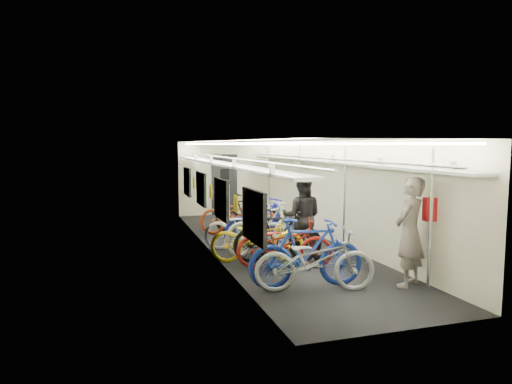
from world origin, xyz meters
TOP-DOWN VIEW (x-y plane):
  - train_car_shell at (-0.36, 0.71)m, footprint 10.00×10.00m
  - bicycle_0 at (-0.46, -3.24)m, footprint 2.02×1.10m
  - bicycle_1 at (-0.52, -3.04)m, footprint 1.97×0.78m
  - bicycle_2 at (-0.44, -1.82)m, footprint 1.91×1.14m
  - bicycle_3 at (-0.39, -1.35)m, footprint 1.85×0.76m
  - bicycle_4 at (-0.80, -1.27)m, footprint 1.96×1.20m
  - bicycle_5 at (-0.43, -0.62)m, footprint 1.99×0.99m
  - bicycle_6 at (-0.72, -0.19)m, footprint 1.97×1.29m
  - bicycle_7 at (-0.30, 0.04)m, footprint 1.96×0.94m
  - bicycle_8 at (-0.42, 1.65)m, footprint 2.05×1.04m
  - bicycle_9 at (-0.14, 1.74)m, footprint 1.78×0.91m
  - passenger_near at (1.13, -3.45)m, footprint 0.79×0.70m
  - passenger_mid at (0.18, -1.20)m, footprint 1.02×0.93m
  - backpack at (1.45, -3.56)m, footprint 0.28×0.17m

SIDE VIEW (x-z plane):
  - bicycle_2 at x=-0.44m, z-range 0.00..0.95m
  - bicycle_4 at x=-0.80m, z-range 0.00..0.97m
  - bicycle_6 at x=-0.72m, z-range 0.00..0.98m
  - bicycle_0 at x=-0.46m, z-range 0.00..1.01m
  - bicycle_9 at x=-0.14m, z-range 0.00..1.03m
  - bicycle_8 at x=-0.42m, z-range 0.00..1.03m
  - bicycle_3 at x=-0.39m, z-range 0.00..1.08m
  - bicycle_7 at x=-0.30m, z-range 0.00..1.14m
  - bicycle_1 at x=-0.52m, z-range 0.00..1.15m
  - bicycle_5 at x=-0.43m, z-range 0.00..1.15m
  - passenger_mid at x=0.18m, z-range 0.00..1.71m
  - passenger_near at x=1.13m, z-range 0.00..1.81m
  - backpack at x=1.45m, z-range 1.09..1.47m
  - train_car_shell at x=-0.36m, z-range -3.34..6.66m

